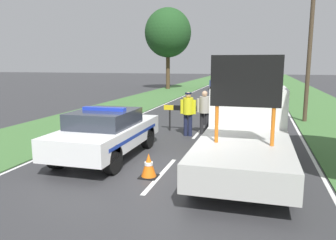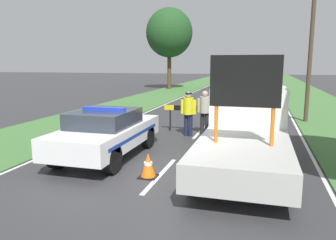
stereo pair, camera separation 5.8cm
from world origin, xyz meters
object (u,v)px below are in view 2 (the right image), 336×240
(queued_car_hatch_blue, at_px, (222,82))
(roadside_tree_near_left, at_px, (169,33))
(police_officer, at_px, (188,110))
(work_truck, at_px, (246,128))
(queued_car_van_white, at_px, (254,102))
(utility_pole, at_px, (310,52))
(queued_car_sedan_silver, at_px, (257,93))
(pedestrian_civilian, at_px, (205,109))
(police_car, at_px, (107,132))
(road_barrier, at_px, (193,111))
(traffic_cone_centre_front, at_px, (148,165))
(traffic_cone_near_police, at_px, (276,123))
(queued_car_wagon_maroon, at_px, (260,86))

(queued_car_hatch_blue, distance_m, roadside_tree_near_left, 8.01)
(police_officer, bearing_deg, work_truck, 121.48)
(queued_car_van_white, xyz_separation_m, utility_pole, (2.55, -0.96, 2.61))
(queued_car_sedan_silver, bearing_deg, pedestrian_civilian, 80.33)
(pedestrian_civilian, distance_m, queued_car_van_white, 5.53)
(pedestrian_civilian, relative_size, queued_car_hatch_blue, 0.43)
(queued_car_van_white, bearing_deg, police_officer, 67.06)
(police_car, distance_m, queued_car_hatch_blue, 28.44)
(pedestrian_civilian, bearing_deg, road_barrier, 147.37)
(police_car, relative_size, queued_car_sedan_silver, 1.04)
(queued_car_sedan_silver, xyz_separation_m, utility_pole, (2.48, -6.88, 2.66))
(police_officer, height_order, queued_car_sedan_silver, police_officer)
(pedestrian_civilian, distance_m, traffic_cone_centre_front, 5.58)
(traffic_cone_near_police, distance_m, queued_car_sedan_silver, 9.41)
(traffic_cone_centre_front, bearing_deg, traffic_cone_near_police, 65.01)
(road_barrier, relative_size, queued_car_sedan_silver, 0.57)
(traffic_cone_near_police, distance_m, queued_car_van_white, 3.62)
(utility_pole, bearing_deg, traffic_cone_centre_front, -116.64)
(roadside_tree_near_left, bearing_deg, queued_car_wagon_maroon, -23.18)
(police_officer, relative_size, roadside_tree_near_left, 0.20)
(police_officer, bearing_deg, utility_pole, -143.24)
(queued_car_wagon_maroon, bearing_deg, traffic_cone_near_police, 92.90)
(police_car, xyz_separation_m, queued_car_sedan_silver, (4.26, 15.26, -0.04))
(work_truck, xyz_separation_m, queued_car_van_white, (0.00, 8.72, -0.24))
(road_barrier, bearing_deg, roadside_tree_near_left, 115.99)
(queued_car_wagon_maroon, bearing_deg, traffic_cone_centre_front, 83.81)
(police_car, distance_m, utility_pole, 11.06)
(traffic_cone_centre_front, distance_m, queued_car_van_white, 10.98)
(queued_car_van_white, distance_m, queued_car_hatch_blue, 19.52)
(police_car, height_order, queued_car_sedan_silver, police_car)
(traffic_cone_centre_front, relative_size, roadside_tree_near_left, 0.07)
(road_barrier, xyz_separation_m, roadside_tree_near_left, (-7.29, 22.08, 5.23))
(pedestrian_civilian, relative_size, traffic_cone_centre_front, 2.83)
(queued_car_wagon_maroon, distance_m, roadside_tree_near_left, 12.00)
(police_officer, distance_m, queued_car_hatch_blue, 24.84)
(police_officer, xyz_separation_m, utility_pole, (4.96, 4.72, 2.36))
(queued_car_wagon_maroon, relative_size, utility_pole, 0.71)
(road_barrier, distance_m, queued_car_wagon_maroon, 18.04)
(work_truck, bearing_deg, traffic_cone_near_police, -97.67)
(traffic_cone_near_police, height_order, roadside_tree_near_left, roadside_tree_near_left)
(queued_car_sedan_silver, bearing_deg, police_car, 74.40)
(queued_car_hatch_blue, bearing_deg, police_car, 89.60)
(road_barrier, bearing_deg, police_officer, -84.71)
(work_truck, bearing_deg, queued_car_sedan_silver, -86.64)
(queued_car_van_white, bearing_deg, police_car, 65.84)
(work_truck, relative_size, traffic_cone_near_police, 10.82)
(queued_car_hatch_blue, xyz_separation_m, utility_pole, (6.54, -20.07, 2.61))
(traffic_cone_near_police, height_order, queued_car_hatch_blue, queued_car_hatch_blue)
(pedestrian_civilian, bearing_deg, work_truck, -62.49)
(police_officer, height_order, roadside_tree_near_left, roadside_tree_near_left)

